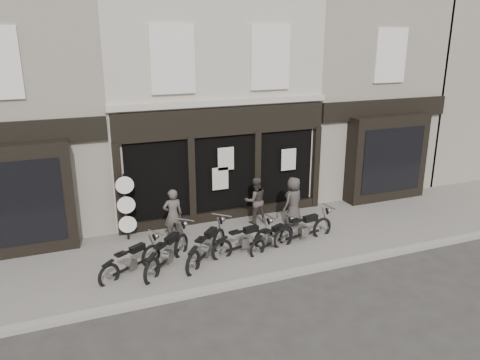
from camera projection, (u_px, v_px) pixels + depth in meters
name	position (u px, v px, depth m)	size (l,w,h in m)	color
ground_plane	(260.00, 258.00, 13.38)	(90.00, 90.00, 0.00)	#2D2B28
pavement	(248.00, 243.00, 14.16)	(30.00, 4.20, 0.12)	#66605A
kerb	(280.00, 276.00, 12.25)	(30.00, 0.25, 0.13)	gray
central_building	(196.00, 92.00, 17.45)	(7.30, 6.22, 8.34)	#B5AB9B
neighbour_left	(9.00, 101.00, 15.16)	(5.60, 6.73, 8.34)	gray
neighbour_right	(342.00, 86.00, 19.66)	(5.60, 6.73, 8.34)	gray
motorcycle_0	(131.00, 263.00, 12.25)	(1.84, 1.25, 0.97)	black
motorcycle_1	(168.00, 255.00, 12.57)	(1.77, 1.87, 1.11)	black
motorcycle_2	(207.00, 249.00, 12.95)	(1.79, 1.81, 1.10)	black
motorcycle_3	(244.00, 242.00, 13.43)	(2.09, 0.75, 1.01)	black
motorcycle_4	(273.00, 240.00, 13.70)	(1.78, 1.00, 0.91)	black
motorcycle_5	(304.00, 231.00, 14.16)	(2.20, 0.69, 1.06)	black
man_left	(173.00, 215.00, 14.04)	(0.59, 0.39, 1.62)	#4A433C
man_centre	(255.00, 200.00, 15.37)	(0.75, 0.59, 1.55)	#3D3631
man_right	(293.00, 201.00, 15.23)	(0.78, 0.51, 1.61)	#3A3430
advert_sign_post	(126.00, 210.00, 14.01)	(0.54, 0.35, 2.21)	black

